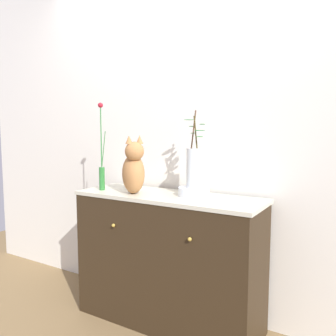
% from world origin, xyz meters
% --- Properties ---
extents(ground_plane, '(6.00, 6.00, 0.00)m').
position_xyz_m(ground_plane, '(0.00, 0.00, 0.00)').
color(ground_plane, olive).
extents(wall_back, '(4.40, 0.08, 2.60)m').
position_xyz_m(wall_back, '(0.00, 0.30, 1.30)').
color(wall_back, silver).
rests_on(wall_back, ground_plane).
extents(sideboard, '(1.29, 0.46, 0.89)m').
position_xyz_m(sideboard, '(0.00, -0.00, 0.45)').
color(sideboard, '#2E2113').
rests_on(sideboard, ground_plane).
extents(cat_sitting, '(0.35, 0.35, 0.40)m').
position_xyz_m(cat_sitting, '(-0.22, -0.08, 1.06)').
color(cat_sitting, '#B27945').
rests_on(cat_sitting, sideboard).
extents(vase_slim_green, '(0.06, 0.04, 0.62)m').
position_xyz_m(vase_slim_green, '(-0.51, -0.08, 1.07)').
color(vase_slim_green, '#2C7632').
rests_on(vase_slim_green, sideboard).
extents(bowl_porcelain, '(0.20, 0.20, 0.06)m').
position_xyz_m(bowl_porcelain, '(0.17, 0.05, 0.92)').
color(bowl_porcelain, white).
rests_on(bowl_porcelain, sideboard).
extents(vase_glass_clear, '(0.18, 0.14, 0.50)m').
position_xyz_m(vase_glass_clear, '(0.17, 0.05, 1.09)').
color(vase_glass_clear, silver).
rests_on(vase_glass_clear, bowl_porcelain).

